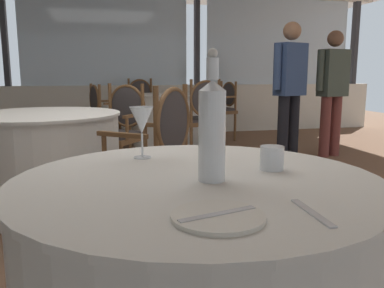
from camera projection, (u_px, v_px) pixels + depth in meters
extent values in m
plane|color=brown|center=(126.00, 220.00, 2.94)|extent=(14.53, 14.53, 0.00)
cube|color=silver|center=(108.00, 111.00, 6.89)|extent=(9.94, 0.12, 0.85)
cube|color=silver|center=(106.00, 39.00, 6.70)|extent=(2.74, 0.02, 1.53)
cube|color=#333338|center=(5.00, 37.00, 6.33)|extent=(0.08, 0.14, 1.53)
cube|color=silver|center=(279.00, 42.00, 7.40)|extent=(2.74, 0.02, 1.53)
cube|color=#333338|center=(197.00, 41.00, 7.03)|extent=(0.08, 0.14, 1.53)
cube|color=#333338|center=(354.00, 43.00, 7.73)|extent=(0.08, 0.14, 1.53)
cylinder|color=silver|center=(197.00, 181.00, 1.20)|extent=(1.10, 1.10, 0.02)
cylinder|color=silver|center=(218.00, 216.00, 0.86)|extent=(0.21, 0.21, 0.01)
cube|color=silver|center=(218.00, 214.00, 0.86)|extent=(0.19, 0.07, 0.00)
cube|color=silver|center=(312.00, 213.00, 0.90)|extent=(0.03, 0.18, 0.00)
cylinder|color=white|center=(212.00, 136.00, 1.15)|extent=(0.08, 0.08, 0.26)
cone|color=white|center=(212.00, 85.00, 1.12)|extent=(0.08, 0.08, 0.03)
cylinder|color=white|center=(213.00, 69.00, 1.12)|extent=(0.03, 0.03, 0.06)
sphere|color=silver|center=(213.00, 53.00, 1.11)|extent=(0.03, 0.03, 0.03)
cylinder|color=white|center=(142.00, 157.00, 1.48)|extent=(0.06, 0.06, 0.00)
cylinder|color=white|center=(142.00, 145.00, 1.47)|extent=(0.01, 0.01, 0.09)
cone|color=white|center=(142.00, 120.00, 1.46)|extent=(0.09, 0.09, 0.10)
cylinder|color=white|center=(272.00, 158.00, 1.30)|extent=(0.08, 0.08, 0.08)
cylinder|color=silver|center=(42.00, 114.00, 3.12)|extent=(1.19, 1.19, 0.02)
cylinder|color=silver|center=(46.00, 162.00, 3.19)|extent=(1.15, 1.15, 0.73)
cube|color=brown|center=(146.00, 165.00, 2.79)|extent=(0.65, 0.65, 0.05)
cube|color=#383333|center=(146.00, 159.00, 2.78)|extent=(0.59, 0.59, 0.04)
cylinder|color=brown|center=(106.00, 201.00, 2.73)|extent=(0.04, 0.04, 0.41)
cylinder|color=brown|center=(138.00, 186.00, 3.09)|extent=(0.04, 0.04, 0.41)
cylinder|color=brown|center=(157.00, 210.00, 2.56)|extent=(0.04, 0.04, 0.41)
cylinder|color=brown|center=(185.00, 193.00, 2.92)|extent=(0.04, 0.04, 0.41)
cylinder|color=brown|center=(156.00, 129.00, 2.47)|extent=(0.04, 0.04, 0.53)
cylinder|color=brown|center=(185.00, 122.00, 2.83)|extent=(0.04, 0.04, 0.53)
ellipsoid|color=#383333|center=(174.00, 121.00, 2.64)|extent=(0.28, 0.34, 0.44)
torus|color=brown|center=(174.00, 121.00, 2.64)|extent=(0.31, 0.37, 0.45)
cube|color=brown|center=(122.00, 135.00, 2.53)|extent=(0.31, 0.26, 0.03)
cylinder|color=brown|center=(104.00, 150.00, 2.61)|extent=(0.03, 0.03, 0.22)
cube|color=brown|center=(161.00, 126.00, 2.97)|extent=(0.31, 0.26, 0.03)
cylinder|color=brown|center=(145.00, 139.00, 3.05)|extent=(0.03, 0.03, 0.22)
cube|color=brown|center=(116.00, 138.00, 4.01)|extent=(0.65, 0.65, 0.05)
cube|color=#383333|center=(115.00, 134.00, 4.01)|extent=(0.59, 0.59, 0.04)
cylinder|color=brown|center=(121.00, 166.00, 3.79)|extent=(0.04, 0.04, 0.39)
cylinder|color=brown|center=(87.00, 162.00, 3.96)|extent=(0.04, 0.04, 0.39)
cylinder|color=brown|center=(144.00, 158.00, 4.15)|extent=(0.04, 0.04, 0.39)
cylinder|color=brown|center=(112.00, 155.00, 4.31)|extent=(0.04, 0.04, 0.39)
cylinder|color=brown|center=(143.00, 109.00, 4.06)|extent=(0.04, 0.04, 0.51)
cylinder|color=brown|center=(110.00, 108.00, 4.23)|extent=(0.04, 0.04, 0.51)
ellipsoid|color=#383333|center=(127.00, 106.00, 4.15)|extent=(0.34, 0.28, 0.43)
torus|color=brown|center=(127.00, 106.00, 4.15)|extent=(0.37, 0.30, 0.44)
cube|color=brown|center=(135.00, 115.00, 3.85)|extent=(0.26, 0.31, 0.03)
cylinder|color=brown|center=(127.00, 129.00, 3.74)|extent=(0.03, 0.03, 0.22)
cube|color=brown|center=(93.00, 113.00, 4.06)|extent=(0.26, 0.31, 0.03)
cylinder|color=brown|center=(84.00, 126.00, 3.95)|extent=(0.03, 0.03, 0.22)
cylinder|color=brown|center=(3.00, 167.00, 3.71)|extent=(0.04, 0.04, 0.41)
cylinder|color=brown|center=(1.00, 127.00, 3.70)|extent=(0.03, 0.03, 0.22)
cylinder|color=silver|center=(168.00, 95.00, 5.91)|extent=(1.06, 1.06, 0.02)
cylinder|color=silver|center=(168.00, 120.00, 5.97)|extent=(1.03, 1.03, 0.73)
cube|color=brown|center=(145.00, 110.00, 6.71)|extent=(0.57, 0.57, 0.05)
cube|color=#383333|center=(145.00, 108.00, 6.70)|extent=(0.52, 0.52, 0.04)
cylinder|color=brown|center=(161.00, 125.00, 6.67)|extent=(0.04, 0.04, 0.42)
cylinder|color=brown|center=(139.00, 126.00, 6.48)|extent=(0.04, 0.04, 0.42)
cylinder|color=brown|center=(152.00, 122.00, 7.02)|extent=(0.04, 0.04, 0.42)
cylinder|color=brown|center=(130.00, 124.00, 6.82)|extent=(0.04, 0.04, 0.42)
cylinder|color=brown|center=(151.00, 93.00, 6.93)|extent=(0.04, 0.04, 0.50)
cylinder|color=brown|center=(129.00, 94.00, 6.74)|extent=(0.04, 0.04, 0.50)
ellipsoid|color=#383333|center=(140.00, 92.00, 6.84)|extent=(0.39, 0.16, 0.42)
torus|color=brown|center=(140.00, 92.00, 6.84)|extent=(0.42, 0.15, 0.43)
cube|color=brown|center=(159.00, 95.00, 6.77)|extent=(0.14, 0.36, 0.03)
cylinder|color=brown|center=(163.00, 102.00, 6.66)|extent=(0.03, 0.03, 0.22)
cube|color=brown|center=(131.00, 96.00, 6.53)|extent=(0.14, 0.36, 0.03)
cylinder|color=brown|center=(134.00, 103.00, 6.42)|extent=(0.03, 0.03, 0.22)
cube|color=brown|center=(111.00, 120.00, 5.54)|extent=(0.57, 0.57, 0.05)
cube|color=#383333|center=(111.00, 117.00, 5.54)|extent=(0.52, 0.52, 0.04)
cylinder|color=brown|center=(120.00, 133.00, 5.85)|extent=(0.04, 0.04, 0.40)
cylinder|color=brown|center=(130.00, 137.00, 5.51)|extent=(0.04, 0.04, 0.40)
cylinder|color=brown|center=(93.00, 135.00, 5.66)|extent=(0.04, 0.04, 0.40)
cylinder|color=brown|center=(101.00, 139.00, 5.31)|extent=(0.04, 0.04, 0.40)
cylinder|color=brown|center=(92.00, 101.00, 5.57)|extent=(0.04, 0.04, 0.47)
cylinder|color=brown|center=(100.00, 103.00, 5.23)|extent=(0.04, 0.04, 0.47)
ellipsoid|color=#383333|center=(94.00, 100.00, 5.39)|extent=(0.16, 0.39, 0.39)
torus|color=brown|center=(94.00, 100.00, 5.39)|extent=(0.14, 0.40, 0.41)
cube|color=brown|center=(106.00, 101.00, 5.73)|extent=(0.36, 0.14, 0.03)
cylinder|color=brown|center=(116.00, 108.00, 5.81)|extent=(0.03, 0.03, 0.22)
cube|color=brown|center=(118.00, 103.00, 5.30)|extent=(0.36, 0.14, 0.03)
cylinder|color=brown|center=(128.00, 111.00, 5.38)|extent=(0.03, 0.03, 0.22)
cube|color=brown|center=(197.00, 122.00, 5.21)|extent=(0.57, 0.57, 0.05)
cube|color=#383333|center=(197.00, 119.00, 5.20)|extent=(0.52, 0.52, 0.04)
cylinder|color=brown|center=(177.00, 139.00, 5.33)|extent=(0.04, 0.04, 0.40)
cylinder|color=brown|center=(203.00, 136.00, 5.52)|extent=(0.04, 0.04, 0.40)
cylinder|color=brown|center=(191.00, 143.00, 4.98)|extent=(0.04, 0.04, 0.40)
cylinder|color=brown|center=(218.00, 141.00, 5.17)|extent=(0.04, 0.04, 0.40)
cylinder|color=brown|center=(191.00, 101.00, 4.89)|extent=(0.04, 0.04, 0.53)
cylinder|color=brown|center=(219.00, 100.00, 5.08)|extent=(0.04, 0.04, 0.53)
ellipsoid|color=#383333|center=(206.00, 99.00, 4.97)|extent=(0.39, 0.16, 0.45)
torus|color=brown|center=(206.00, 99.00, 4.97)|extent=(0.45, 0.16, 0.46)
cube|color=brown|center=(179.00, 104.00, 5.07)|extent=(0.14, 0.36, 0.03)
cylinder|color=brown|center=(174.00, 112.00, 5.21)|extent=(0.03, 0.03, 0.22)
cube|color=brown|center=(213.00, 103.00, 5.31)|extent=(0.14, 0.36, 0.03)
cylinder|color=brown|center=(207.00, 110.00, 5.45)|extent=(0.03, 0.03, 0.22)
cube|color=brown|center=(218.00, 112.00, 6.37)|extent=(0.57, 0.57, 0.05)
cube|color=#383333|center=(218.00, 109.00, 6.37)|extent=(0.52, 0.52, 0.04)
cylinder|color=brown|center=(213.00, 129.00, 6.15)|extent=(0.04, 0.04, 0.43)
cylinder|color=brown|center=(200.00, 126.00, 6.49)|extent=(0.04, 0.04, 0.43)
cylinder|color=brown|center=(235.00, 127.00, 6.34)|extent=(0.04, 0.04, 0.43)
cylinder|color=brown|center=(221.00, 125.00, 6.68)|extent=(0.04, 0.04, 0.43)
cylinder|color=brown|center=(236.00, 96.00, 6.25)|extent=(0.04, 0.04, 0.45)
cylinder|color=brown|center=(221.00, 95.00, 6.60)|extent=(0.04, 0.04, 0.45)
ellipsoid|color=#383333|center=(229.00, 94.00, 6.43)|extent=(0.16, 0.39, 0.38)
torus|color=brown|center=(229.00, 94.00, 6.43)|extent=(0.14, 0.39, 0.39)
cube|color=brown|center=(226.00, 97.00, 6.11)|extent=(0.36, 0.14, 0.03)
cylinder|color=brown|center=(218.00, 105.00, 6.06)|extent=(0.03, 0.03, 0.22)
cube|color=brown|center=(208.00, 95.00, 6.54)|extent=(0.36, 0.14, 0.03)
cylinder|color=brown|center=(201.00, 103.00, 6.49)|extent=(0.03, 0.03, 0.22)
cylinder|color=black|center=(293.00, 129.00, 4.85)|extent=(0.13, 0.13, 0.80)
cylinder|color=black|center=(283.00, 130.00, 4.75)|extent=(0.13, 0.13, 0.80)
cube|color=#334770|center=(291.00, 69.00, 4.68)|extent=(0.41, 0.32, 0.60)
sphere|color=#9E7051|center=(292.00, 31.00, 4.60)|extent=(0.21, 0.21, 0.21)
cylinder|color=#334770|center=(303.00, 67.00, 4.80)|extent=(0.09, 0.09, 0.51)
cylinder|color=#334770|center=(277.00, 67.00, 4.55)|extent=(0.09, 0.09, 0.51)
cylinder|color=brown|center=(325.00, 127.00, 5.12)|extent=(0.13, 0.13, 0.77)
cylinder|color=brown|center=(335.00, 126.00, 5.20)|extent=(0.13, 0.13, 0.77)
cube|color=#424C42|center=(333.00, 73.00, 5.04)|extent=(0.40, 0.28, 0.58)
sphere|color=brown|center=(336.00, 39.00, 4.97)|extent=(0.20, 0.20, 0.20)
cylinder|color=#424C42|center=(320.00, 71.00, 4.94)|extent=(0.09, 0.09, 0.49)
cylinder|color=#424C42|center=(346.00, 71.00, 5.14)|extent=(0.09, 0.09, 0.49)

